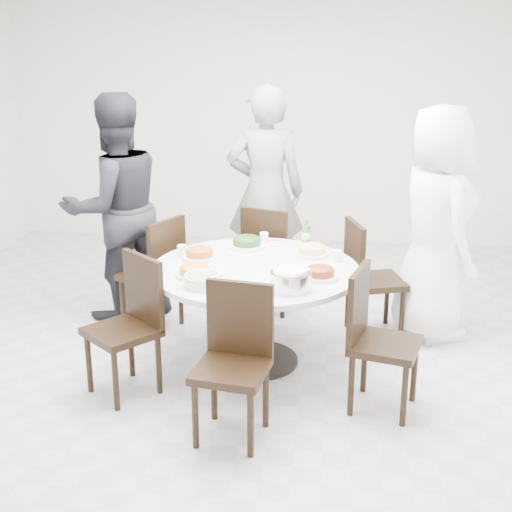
# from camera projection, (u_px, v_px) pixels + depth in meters

# --- Properties ---
(floor) EXTENTS (6.00, 6.00, 0.01)m
(floor) POSITION_uv_depth(u_px,v_px,m) (241.00, 349.00, 5.56)
(floor) COLOR #B8B8BD
(floor) RESTS_ON ground
(wall_back) EXTENTS (6.00, 0.01, 2.80)m
(wall_back) POSITION_uv_depth(u_px,v_px,m) (276.00, 119.00, 7.96)
(wall_back) COLOR white
(wall_back) RESTS_ON ground
(wall_front) EXTENTS (6.00, 0.01, 2.80)m
(wall_front) POSITION_uv_depth(u_px,v_px,m) (114.00, 357.00, 2.29)
(wall_front) COLOR white
(wall_front) RESTS_ON ground
(dining_table) EXTENTS (1.50, 1.50, 0.75)m
(dining_table) POSITION_uv_depth(u_px,v_px,m) (255.00, 316.00, 5.23)
(dining_table) COLOR white
(dining_table) RESTS_ON floor
(chair_ne) EXTENTS (0.52, 0.52, 0.95)m
(chair_ne) POSITION_uv_depth(u_px,v_px,m) (376.00, 279.00, 5.70)
(chair_ne) COLOR black
(chair_ne) RESTS_ON floor
(chair_n) EXTENTS (0.54, 0.54, 0.95)m
(chair_n) POSITION_uv_depth(u_px,v_px,m) (273.00, 257.00, 6.21)
(chair_n) COLOR black
(chair_n) RESTS_ON floor
(chair_nw) EXTENTS (0.57, 0.57, 0.95)m
(chair_nw) POSITION_uv_depth(u_px,v_px,m) (151.00, 272.00, 5.84)
(chair_nw) COLOR black
(chair_nw) RESTS_ON floor
(chair_sw) EXTENTS (0.59, 0.59, 0.95)m
(chair_sw) POSITION_uv_depth(u_px,v_px,m) (121.00, 329.00, 4.77)
(chair_sw) COLOR black
(chair_sw) RESTS_ON floor
(chair_s) EXTENTS (0.48, 0.48, 0.95)m
(chair_s) POSITION_uv_depth(u_px,v_px,m) (231.00, 367.00, 4.24)
(chair_s) COLOR black
(chair_s) RESTS_ON floor
(chair_se) EXTENTS (0.52, 0.52, 0.95)m
(chair_se) POSITION_uv_depth(u_px,v_px,m) (386.00, 342.00, 4.57)
(chair_se) COLOR black
(chair_se) RESTS_ON floor
(diner_right) EXTENTS (0.86, 1.05, 1.85)m
(diner_right) POSITION_uv_depth(u_px,v_px,m) (436.00, 224.00, 5.57)
(diner_right) COLOR white
(diner_right) RESTS_ON floor
(diner_middle) EXTENTS (0.74, 0.51, 1.93)m
(diner_middle) POSITION_uv_depth(u_px,v_px,m) (265.00, 192.00, 6.44)
(diner_middle) COLOR black
(diner_middle) RESTS_ON floor
(diner_left) EXTENTS (1.17, 1.14, 1.90)m
(diner_left) POSITION_uv_depth(u_px,v_px,m) (116.00, 208.00, 5.94)
(diner_left) COLOR black
(diner_left) RESTS_ON floor
(dish_greens) EXTENTS (0.28, 0.28, 0.07)m
(dish_greens) POSITION_uv_depth(u_px,v_px,m) (247.00, 243.00, 5.56)
(dish_greens) COLOR white
(dish_greens) RESTS_ON dining_table
(dish_pale) EXTENTS (0.26, 0.26, 0.07)m
(dish_pale) POSITION_uv_depth(u_px,v_px,m) (312.00, 251.00, 5.37)
(dish_pale) COLOR white
(dish_pale) RESTS_ON dining_table
(dish_orange) EXTENTS (0.26, 0.26, 0.07)m
(dish_orange) POSITION_uv_depth(u_px,v_px,m) (199.00, 254.00, 5.30)
(dish_orange) COLOR white
(dish_orange) RESTS_ON dining_table
(dish_redbrown) EXTENTS (0.25, 0.25, 0.06)m
(dish_redbrown) POSITION_uv_depth(u_px,v_px,m) (320.00, 274.00, 4.89)
(dish_redbrown) COLOR white
(dish_redbrown) RESTS_ON dining_table
(dish_tofu) EXTENTS (0.26, 0.26, 0.07)m
(dish_tofu) POSITION_uv_depth(u_px,v_px,m) (194.00, 272.00, 4.93)
(dish_tofu) COLOR white
(dish_tofu) RESTS_ON dining_table
(rice_bowl) EXTENTS (0.28, 0.28, 0.12)m
(rice_bowl) POSITION_uv_depth(u_px,v_px,m) (290.00, 281.00, 4.68)
(rice_bowl) COLOR silver
(rice_bowl) RESTS_ON dining_table
(soup_bowl) EXTENTS (0.26, 0.26, 0.08)m
(soup_bowl) POSITION_uv_depth(u_px,v_px,m) (203.00, 281.00, 4.74)
(soup_bowl) COLOR white
(soup_bowl) RESTS_ON dining_table
(beverage_bottle) EXTENTS (0.07, 0.07, 0.24)m
(beverage_bottle) POSITION_uv_depth(u_px,v_px,m) (306.00, 233.00, 5.53)
(beverage_bottle) COLOR #39762F
(beverage_bottle) RESTS_ON dining_table
(tea_cups) EXTENTS (0.07, 0.07, 0.08)m
(tea_cups) POSITION_uv_depth(u_px,v_px,m) (261.00, 238.00, 5.68)
(tea_cups) COLOR white
(tea_cups) RESTS_ON dining_table
(chopsticks) EXTENTS (0.24, 0.04, 0.01)m
(chopsticks) POSITION_uv_depth(u_px,v_px,m) (267.00, 240.00, 5.75)
(chopsticks) COLOR tan
(chopsticks) RESTS_ON dining_table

